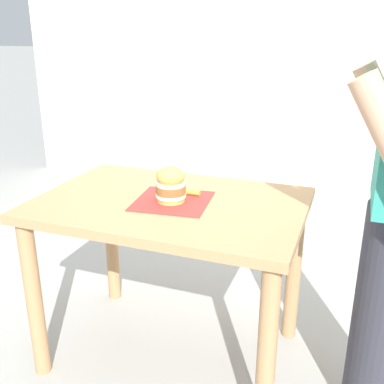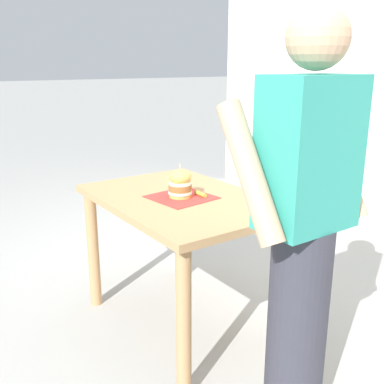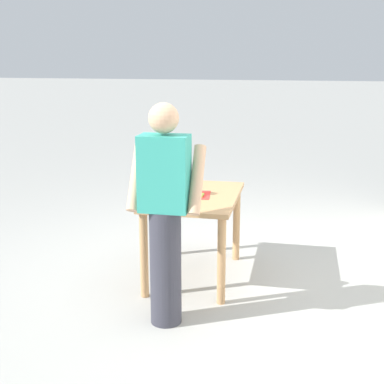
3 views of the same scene
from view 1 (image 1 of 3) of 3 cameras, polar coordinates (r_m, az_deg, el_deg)
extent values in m
plane|color=#9E9E99|center=(2.33, -2.44, -19.52)|extent=(80.00, 80.00, 0.00)
cube|color=tan|center=(1.94, -2.77, -1.60)|extent=(0.78, 1.14, 0.04)
cylinder|color=tan|center=(2.58, -10.21, -5.83)|extent=(0.07, 0.07, 0.75)
cylinder|color=tan|center=(2.12, -19.40, -12.84)|extent=(0.07, 0.07, 0.75)
cylinder|color=tan|center=(2.28, 12.79, -9.64)|extent=(0.07, 0.07, 0.75)
cylinder|color=tan|center=(1.74, 9.44, -19.85)|extent=(0.07, 0.07, 0.75)
cube|color=red|center=(1.92, -2.49, -1.15)|extent=(0.34, 0.34, 0.00)
cylinder|color=gold|center=(1.91, -2.69, -0.86)|extent=(0.12, 0.12, 0.02)
cylinder|color=silver|center=(1.90, -2.70, -0.37)|extent=(0.13, 0.13, 0.01)
cylinder|color=brown|center=(1.90, -2.71, 0.36)|extent=(0.13, 0.13, 0.04)
cylinder|color=silver|center=(1.89, -2.73, 1.10)|extent=(0.12, 0.12, 0.01)
ellipsoid|color=gold|center=(1.88, -2.74, 2.02)|extent=(0.12, 0.12, 0.08)
cylinder|color=#D1B77F|center=(1.86, -2.77, 3.46)|extent=(0.00, 0.00, 0.05)
cylinder|color=#8EA83D|center=(1.98, -0.19, -0.02)|extent=(0.03, 0.09, 0.02)
camera|label=2|loc=(1.30, 94.69, -0.59)|focal=42.00mm
camera|label=3|loc=(4.66, 79.65, 10.74)|focal=50.00mm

